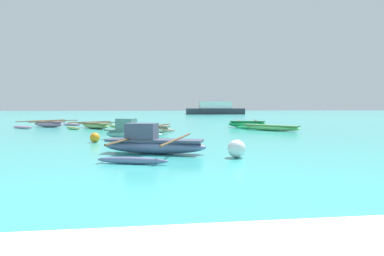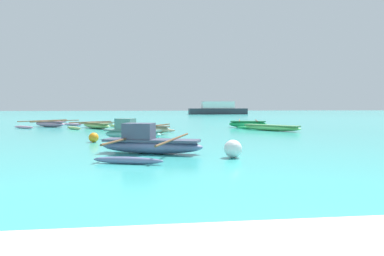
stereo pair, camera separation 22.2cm
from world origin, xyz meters
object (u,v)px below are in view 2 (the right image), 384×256
(moored_boat_1, at_px, (148,129))
(distant_ferry, at_px, (218,109))
(moored_boat_0, at_px, (96,125))
(moored_boat_5, at_px, (131,132))
(moored_boat_4, at_px, (50,124))
(moored_boat_3, at_px, (271,127))
(mooring_buoy_0, at_px, (233,149))
(moored_boat_6, at_px, (149,143))
(mooring_buoy_1, at_px, (94,137))
(moored_boat_2, at_px, (248,124))

(moored_boat_1, relative_size, distant_ferry, 0.33)
(moored_boat_0, distance_m, moored_boat_5, 9.04)
(moored_boat_1, xyz_separation_m, moored_boat_4, (-7.44, 7.21, -0.00))
(moored_boat_3, relative_size, distant_ferry, 0.30)
(moored_boat_0, distance_m, moored_boat_1, 6.27)
(moored_boat_1, relative_size, mooring_buoy_0, 6.86)
(moored_boat_5, xyz_separation_m, distant_ferry, (14.22, 50.06, 0.68))
(moored_boat_0, distance_m, moored_boat_6, 14.05)
(moored_boat_3, distance_m, mooring_buoy_1, 11.76)
(moored_boat_2, xyz_separation_m, moored_boat_6, (-7.18, -13.03, 0.07))
(moored_boat_4, bearing_deg, mooring_buoy_1, -29.33)
(moored_boat_1, bearing_deg, moored_boat_3, 38.99)
(moored_boat_4, height_order, mooring_buoy_0, mooring_buoy_0)
(mooring_buoy_0, bearing_deg, moored_boat_1, 105.10)
(moored_boat_0, xyz_separation_m, moored_boat_1, (3.68, -5.08, 0.02))
(moored_boat_2, xyz_separation_m, distant_ferry, (6.18, 42.00, 0.76))
(moored_boat_3, relative_size, moored_boat_6, 0.72)
(moored_boat_5, height_order, mooring_buoy_0, moored_boat_5)
(mooring_buoy_0, bearing_deg, moored_boat_6, 153.32)
(moored_boat_5, bearing_deg, moored_boat_4, 146.90)
(moored_boat_1, distance_m, moored_boat_2, 8.59)
(mooring_buoy_1, bearing_deg, mooring_buoy_0, -45.95)
(moored_boat_1, height_order, moored_boat_3, moored_boat_1)
(moored_boat_4, bearing_deg, moored_boat_1, -6.83)
(distant_ferry, bearing_deg, mooring_buoy_0, -100.88)
(moored_boat_1, relative_size, moored_boat_6, 0.78)
(moored_boat_1, height_order, distant_ferry, distant_ferry)
(moored_boat_2, relative_size, distant_ferry, 0.30)
(moored_boat_1, relative_size, moored_boat_5, 1.27)
(moored_boat_4, relative_size, moored_boat_6, 1.01)
(moored_boat_0, bearing_deg, moored_boat_3, 36.30)
(moored_boat_6, xyz_separation_m, mooring_buoy_0, (2.53, -1.27, -0.06))
(moored_boat_5, bearing_deg, moored_boat_2, 70.00)
(moored_boat_1, relative_size, mooring_buoy_1, 8.86)
(moored_boat_1, xyz_separation_m, distant_ferry, (13.45, 46.58, 0.79))
(moored_boat_2, height_order, mooring_buoy_1, moored_boat_2)
(moored_boat_3, height_order, mooring_buoy_1, mooring_buoy_1)
(moored_boat_0, relative_size, moored_boat_2, 1.19)
(moored_boat_5, height_order, distant_ferry, distant_ferry)
(mooring_buoy_0, height_order, distant_ferry, distant_ferry)
(moored_boat_1, height_order, moored_boat_2, moored_boat_2)
(moored_boat_0, relative_size, moored_boat_3, 1.18)
(moored_boat_5, bearing_deg, mooring_buoy_0, -36.53)
(mooring_buoy_0, bearing_deg, moored_boat_3, 64.57)
(moored_boat_0, xyz_separation_m, mooring_buoy_0, (6.30, -14.80, 0.06))
(moored_boat_3, bearing_deg, moored_boat_1, -122.12)
(moored_boat_2, relative_size, mooring_buoy_1, 8.10)
(moored_boat_0, bearing_deg, moored_boat_1, 0.45)
(moored_boat_6, distance_m, distant_ferry, 56.63)
(moored_boat_5, relative_size, moored_boat_6, 0.62)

